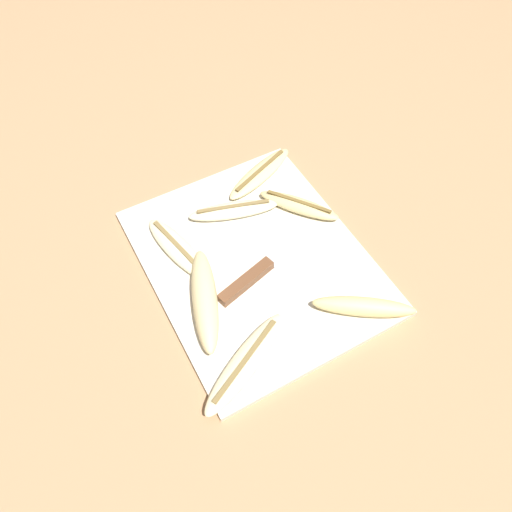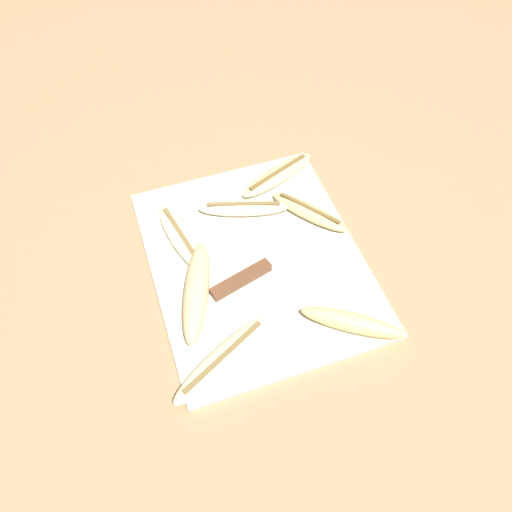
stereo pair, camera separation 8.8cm
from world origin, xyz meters
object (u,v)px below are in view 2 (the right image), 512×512
object	(u,v)px
banana_cream_curved	(223,359)
banana_golden_short	(353,323)
banana_ripe_center	(196,291)
knife	(249,275)
banana_pale_long	(182,237)
banana_mellow_near	(278,175)
banana_spotted_left	(309,212)
banana_bright_far	(244,208)

from	to	relation	value
banana_cream_curved	banana_golden_short	xyz separation A→B (m)	(0.01, 0.21, 0.01)
banana_ripe_center	banana_golden_short	bearing A→B (deg)	58.22
knife	banana_golden_short	distance (m)	0.19
banana_pale_long	banana_cream_curved	bearing A→B (deg)	0.80
banana_cream_curved	banana_ripe_center	xyz separation A→B (m)	(-0.13, -0.01, 0.01)
banana_cream_curved	banana_mellow_near	bearing A→B (deg)	147.54
banana_spotted_left	banana_ripe_center	bearing A→B (deg)	-67.41
banana_bright_far	banana_spotted_left	distance (m)	0.12
banana_ripe_center	banana_golden_short	xyz separation A→B (m)	(0.14, 0.22, -0.00)
banana_pale_long	banana_cream_curved	xyz separation A→B (m)	(0.25, 0.00, -0.00)
banana_pale_long	banana_mellow_near	bearing A→B (deg)	112.17
banana_spotted_left	banana_bright_far	bearing A→B (deg)	-113.61
knife	banana_golden_short	world-z (taller)	banana_golden_short
banana_pale_long	banana_bright_far	distance (m)	0.13
banana_bright_far	banana_ripe_center	size ratio (longest dim) A/B	0.87
knife	banana_mellow_near	world-z (taller)	banana_mellow_near
banana_bright_far	banana_ripe_center	world-z (taller)	banana_ripe_center
banana_cream_curved	banana_mellow_near	size ratio (longest dim) A/B	1.10
banana_bright_far	banana_mellow_near	distance (m)	0.11
banana_golden_short	banana_bright_far	bearing A→B (deg)	-162.87
banana_pale_long	banana_ripe_center	bearing A→B (deg)	-2.17
knife	banana_golden_short	xyz separation A→B (m)	(0.15, 0.13, 0.01)
knife	banana_bright_far	world-z (taller)	banana_bright_far
knife	banana_cream_curved	xyz separation A→B (m)	(0.13, -0.09, 0.00)
banana_ripe_center	banana_golden_short	distance (m)	0.26
knife	banana_cream_curved	size ratio (longest dim) A/B	1.14
banana_ripe_center	banana_mellow_near	xyz separation A→B (m)	(-0.21, 0.22, -0.01)
banana_golden_short	banana_mellow_near	xyz separation A→B (m)	(-0.35, 0.00, -0.01)
banana_cream_curved	banana_mellow_near	distance (m)	0.40
banana_pale_long	banana_ripe_center	world-z (taller)	banana_ripe_center
banana_pale_long	banana_golden_short	distance (m)	0.34
knife	banana_bright_far	distance (m)	0.15
banana_pale_long	banana_ripe_center	size ratio (longest dim) A/B	0.88
banana_cream_curved	banana_bright_far	world-z (taller)	banana_bright_far
knife	banana_ripe_center	size ratio (longest dim) A/B	1.13
knife	banana_bright_far	bearing A→B (deg)	150.63
banana_pale_long	banana_golden_short	xyz separation A→B (m)	(0.26, 0.22, 0.01)
banana_bright_far	knife	bearing A→B (deg)	-14.39
banana_spotted_left	banana_cream_curved	bearing A→B (deg)	-46.20
banana_golden_short	banana_spotted_left	distance (m)	0.24
banana_pale_long	banana_spotted_left	distance (m)	0.24
knife	banana_mellow_near	bearing A→B (deg)	133.07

